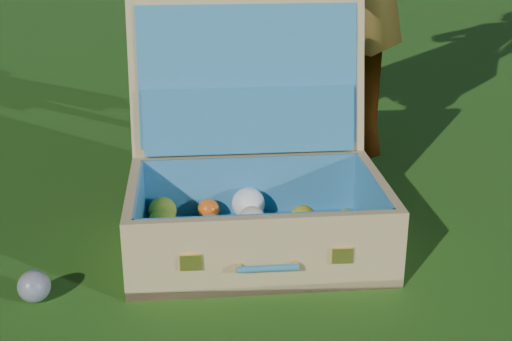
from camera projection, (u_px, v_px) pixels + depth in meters
The scene contains 3 objects.
ground at pixel (290, 297), 1.33m from camera, with size 60.00×60.00×0.00m, color #215114.
stray_ball at pixel (34, 286), 1.31m from camera, with size 0.06×0.06×0.06m, color #3A6297.
suitcase at pixel (254, 177), 1.52m from camera, with size 0.55×0.49×0.50m.
Camera 1 is at (-0.12, -1.15, 0.70)m, focal length 50.00 mm.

